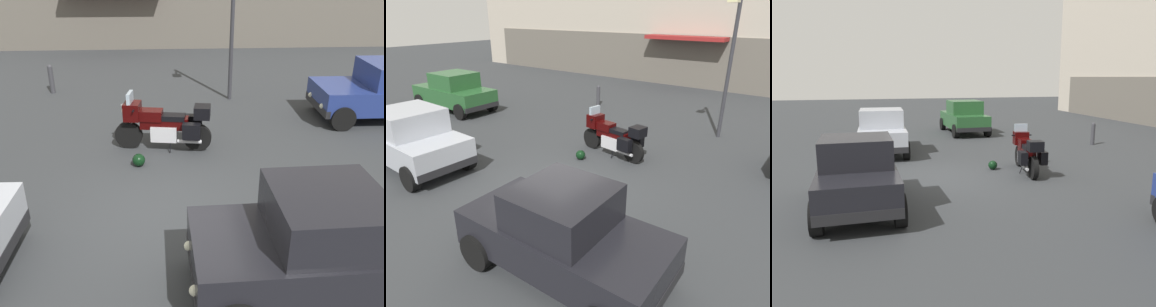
{
  "view_description": "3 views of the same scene",
  "coord_description": "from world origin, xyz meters",
  "views": [
    {
      "loc": [
        0.04,
        -6.4,
        4.23
      ],
      "look_at": [
        0.47,
        1.05,
        0.65
      ],
      "focal_mm": 39.69,
      "sensor_mm": 36.0,
      "label": 1
    },
    {
      "loc": [
        4.89,
        -5.44,
        4.0
      ],
      "look_at": [
        0.22,
        0.6,
        0.81
      ],
      "focal_mm": 31.8,
      "sensor_mm": 36.0,
      "label": 2
    },
    {
      "loc": [
        10.05,
        -1.74,
        2.79
      ],
      "look_at": [
        0.28,
        0.7,
        0.74
      ],
      "focal_mm": 35.28,
      "sensor_mm": 36.0,
      "label": 3
    }
  ],
  "objects": [
    {
      "name": "car_hatchback_near",
      "position": [
        -4.13,
        -1.33,
        0.81
      ],
      "size": [
        3.91,
        1.86,
        1.64
      ],
      "rotation": [
        0.0,
        0.0,
        3.12
      ],
      "color": "#9EA3AD",
      "rests_on": "ground"
    },
    {
      "name": "helmet",
      "position": [
        -0.64,
        1.84,
        0.14
      ],
      "size": [
        0.28,
        0.28,
        0.28
      ],
      "primitive_type": "sphere",
      "color": "black",
      "rests_on": "ground"
    },
    {
      "name": "car_compact_side",
      "position": [
        1.98,
        -2.05,
        0.77
      ],
      "size": [
        3.52,
        1.79,
        1.56
      ],
      "rotation": [
        0.0,
        0.0,
        3.17
      ],
      "color": "black",
      "rests_on": "ground"
    },
    {
      "name": "streetlamp_curbside",
      "position": [
        1.94,
        6.17,
        2.75
      ],
      "size": [
        0.28,
        0.94,
        4.48
      ],
      "color": "#2D2D33",
      "rests_on": "ground"
    },
    {
      "name": "motorcycle",
      "position": [
        -0.07,
        2.7,
        0.62
      ],
      "size": [
        2.26,
        0.9,
        1.36
      ],
      "rotation": [
        0.0,
        0.0,
        3.0
      ],
      "color": "black",
      "rests_on": "ground"
    },
    {
      "name": "car_wagon_end",
      "position": [
        -8.28,
        2.84,
        0.81
      ],
      "size": [
        3.9,
        1.84,
        1.64
      ],
      "rotation": [
        0.0,
        0.0,
        3.16
      ],
      "color": "#235128",
      "rests_on": "ground"
    },
    {
      "name": "bollard_curbside",
      "position": [
        -3.76,
        7.27,
        0.5
      ],
      "size": [
        0.16,
        0.16,
        0.94
      ],
      "color": "#333338",
      "rests_on": "ground"
    },
    {
      "name": "ground_plane",
      "position": [
        0.0,
        0.0,
        0.0
      ],
      "size": [
        80.0,
        80.0,
        0.0
      ],
      "primitive_type": "plane",
      "color": "#2D3033"
    }
  ]
}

